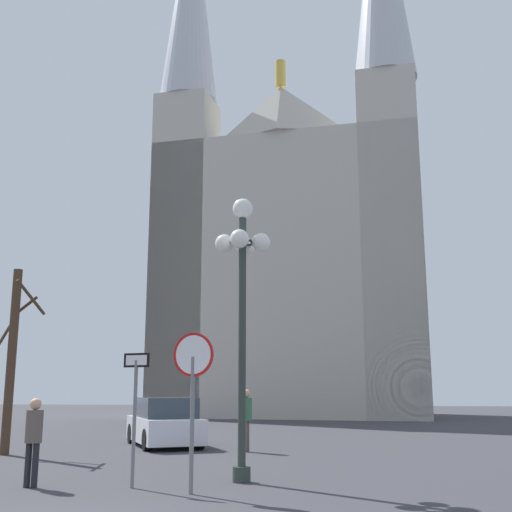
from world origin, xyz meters
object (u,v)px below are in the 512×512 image
Objects in this scene: stop_sign at (193,379)px; pedestrian_walking at (246,413)px; street_lamp at (242,281)px; bare_tree at (12,356)px; cathedral at (293,239)px; parked_car_near_white at (165,423)px; one_way_arrow_sign at (135,402)px; pedestrian_standing at (34,433)px.

stop_sign reaches higher than pedestrian_walking.
bare_tree is (-7.39, 4.25, -1.32)m from street_lamp.
pedestrian_walking is at bearing -88.83° from cathedral.
bare_tree is at bearing -139.73° from parked_car_near_white.
cathedral is 7.52× the size of bare_tree.
pedestrian_walking is (-0.84, 6.00, -2.96)m from street_lamp.
parked_car_near_white is at bearing 102.06° from one_way_arrow_sign.
street_lamp reaches higher than parked_car_near_white.
stop_sign is 1.59× the size of pedestrian_walking.
bare_tree is (-5.48, 5.27, 1.17)m from one_way_arrow_sign.
parked_car_near_white is (-2.38, -21.96, -11.12)m from cathedral.
pedestrian_walking is (1.07, 7.03, -0.47)m from one_way_arrow_sign.
street_lamp is at bearing -82.04° from pedestrian_walking.
cathedral reaches higher than bare_tree.
cathedral is 22.12× the size of pedestrian_walking.
pedestrian_walking is (0.48, -23.33, -10.74)m from cathedral.
street_lamp is 1.11× the size of bare_tree.
street_lamp is 1.31× the size of parked_car_near_white.
bare_tree reaches higher than stop_sign.
stop_sign is at bearing -5.55° from pedestrian_standing.
cathedral is 32.54m from pedestrian_standing.
bare_tree reaches higher than pedestrian_standing.
parked_car_near_white is at bearing -96.19° from cathedral.
one_way_arrow_sign is 0.43× the size of street_lamp.
stop_sign is at bearing -88.77° from cathedral.
stop_sign is at bearing -22.66° from one_way_arrow_sign.
bare_tree reaches higher than one_way_arrow_sign.
stop_sign is at bearing -71.14° from parked_car_near_white.
stop_sign is (0.66, -30.88, -9.83)m from cathedral.
street_lamp is (1.91, 1.02, 2.48)m from one_way_arrow_sign.
pedestrian_standing is (-2.97, -7.24, -0.10)m from pedestrian_walking.
parked_car_near_white is (-3.70, 7.37, -3.34)m from street_lamp.
pedestrian_walking is 1.09× the size of pedestrian_standing.
cathedral reaches higher than one_way_arrow_sign.
pedestrian_walking reaches higher than parked_car_near_white.
cathedral is 13.94× the size of stop_sign.
one_way_arrow_sign reaches higher than pedestrian_standing.
street_lamp is at bearing -29.91° from bare_tree.
pedestrian_walking reaches higher than pedestrian_standing.
cathedral is at bearing 88.89° from one_way_arrow_sign.
cathedral reaches higher than parked_car_near_white.
one_way_arrow_sign is (-0.59, -30.36, -10.27)m from cathedral.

